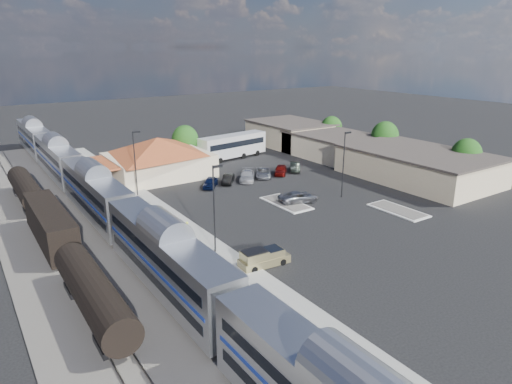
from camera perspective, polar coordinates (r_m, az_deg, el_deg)
ground at (r=56.10m, az=1.78°, el=-2.79°), size 280.00×280.00×0.00m
railbed at (r=55.15m, az=-21.50°, el=-4.37°), size 16.00×100.00×0.12m
platform at (r=55.66m, az=-12.02°, el=-3.25°), size 5.50×92.00×0.18m
passenger_train at (r=57.06m, az=-19.45°, el=-0.42°), size 3.00×104.00×5.55m
freight_cars at (r=51.53m, az=-24.28°, el=-4.02°), size 2.80×46.00×4.00m
station_depot at (r=73.47m, az=-12.15°, el=4.32°), size 18.35×12.24×6.20m
buildings_east at (r=83.61m, az=11.80°, el=5.33°), size 14.40×51.40×4.80m
traffic_island_south at (r=59.83m, az=3.78°, el=-1.39°), size 3.30×7.50×0.21m
traffic_island_north at (r=59.84m, az=17.34°, el=-2.18°), size 3.30×7.50×0.21m
lamp_plat_s at (r=44.04m, az=-5.18°, el=-1.29°), size 1.08×0.25×9.00m
lamp_plat_n at (r=63.53m, az=-14.84°, el=4.10°), size 1.08×0.25×9.00m
lamp_lot at (r=62.10m, az=10.97°, el=4.07°), size 1.08×0.25×9.00m
tree_east_a at (r=77.00m, az=24.79°, el=4.26°), size 4.56×4.56×6.42m
tree_east_b at (r=86.09m, az=15.80°, el=6.71°), size 4.94×4.94×6.96m
tree_east_c at (r=95.67m, az=9.40°, el=7.90°), size 4.41×4.41×6.21m
tree_depot at (r=81.60m, az=-8.86°, el=6.45°), size 4.71×4.71×6.63m
pickup_truck at (r=43.04m, az=1.05°, el=-8.23°), size 4.95×2.05×1.68m
suv at (r=60.31m, az=5.37°, el=-0.62°), size 5.80×3.53×1.50m
coach_bus at (r=83.86m, az=-2.91°, el=5.90°), size 13.98×4.98×4.39m
person_a at (r=49.36m, az=-8.54°, el=-4.60°), size 0.49×0.68×1.74m
person_b at (r=55.93m, az=-13.93°, el=-2.18°), size 0.79×0.97×1.85m
parked_car_a at (r=66.87m, az=-5.73°, el=1.19°), size 4.06×4.41×1.46m
parked_car_b at (r=68.63m, az=-3.50°, el=1.64°), size 3.72×4.14×1.37m
parked_car_c at (r=69.97m, az=-1.11°, el=2.04°), size 4.79×5.47×1.51m
parked_car_d at (r=71.94m, az=0.90°, el=2.44°), size 4.68×5.49×1.40m
parked_car_e at (r=73.50m, az=3.09°, el=2.79°), size 4.23×4.53×1.51m
parked_car_f at (r=75.65m, az=4.89°, el=3.15°), size 3.83×4.40×1.44m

